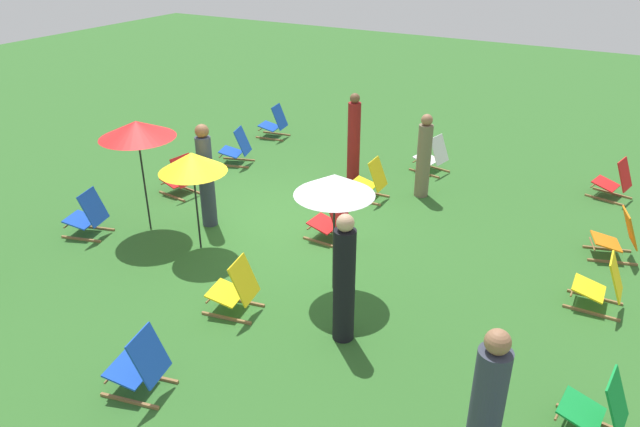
{
  "coord_description": "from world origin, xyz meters",
  "views": [
    {
      "loc": [
        7.82,
        5.63,
        4.97
      ],
      "look_at": [
        0.0,
        1.2,
        0.5
      ],
      "focal_mm": 33.25,
      "sensor_mm": 36.0,
      "label": 1
    }
  ],
  "objects_px": {
    "umbrella_1": "(192,162)",
    "person_4": "(354,139)",
    "deckchair_1": "(598,410)",
    "deckchair_12": "(275,123)",
    "person_3": "(486,414)",
    "person_0": "(344,281)",
    "umbrella_0": "(334,185)",
    "umbrella_2": "(137,129)",
    "deckchair_2": "(602,285)",
    "deckchair_13": "(237,148)",
    "deckchair_4": "(433,156)",
    "person_2": "(206,177)",
    "deckchair_9": "(371,181)",
    "deckchair_3": "(618,237)",
    "person_1": "(424,157)",
    "deckchair_11": "(235,289)",
    "deckchair_14": "(331,221)",
    "deckchair_0": "(180,177)",
    "deckchair_10": "(140,366)",
    "deckchair_6": "(615,181)",
    "deckchair_8": "(88,216)"
  },
  "relations": [
    {
      "from": "deckchair_8",
      "to": "deckchair_13",
      "type": "bearing_deg",
      "value": 161.0
    },
    {
      "from": "deckchair_6",
      "to": "deckchair_11",
      "type": "distance_m",
      "value": 7.93
    },
    {
      "from": "umbrella_0",
      "to": "umbrella_1",
      "type": "distance_m",
      "value": 2.54
    },
    {
      "from": "deckchair_0",
      "to": "person_2",
      "type": "xyz_separation_m",
      "value": [
        0.75,
        1.33,
        0.56
      ]
    },
    {
      "from": "deckchair_9",
      "to": "umbrella_1",
      "type": "distance_m",
      "value": 3.78
    },
    {
      "from": "deckchair_4",
      "to": "person_2",
      "type": "bearing_deg",
      "value": -20.44
    },
    {
      "from": "deckchair_3",
      "to": "deckchair_4",
      "type": "relative_size",
      "value": 1.04
    },
    {
      "from": "deckchair_3",
      "to": "deckchair_4",
      "type": "bearing_deg",
      "value": -134.67
    },
    {
      "from": "deckchair_1",
      "to": "deckchair_12",
      "type": "relative_size",
      "value": 1.0
    },
    {
      "from": "deckchair_4",
      "to": "deckchair_3",
      "type": "bearing_deg",
      "value": 73.21
    },
    {
      "from": "deckchair_14",
      "to": "deckchair_0",
      "type": "bearing_deg",
      "value": -90.51
    },
    {
      "from": "deckchair_14",
      "to": "person_2",
      "type": "height_order",
      "value": "person_2"
    },
    {
      "from": "deckchair_2",
      "to": "deckchair_10",
      "type": "bearing_deg",
      "value": -45.76
    },
    {
      "from": "deckchair_1",
      "to": "deckchair_11",
      "type": "relative_size",
      "value": 1.0
    },
    {
      "from": "person_2",
      "to": "umbrella_2",
      "type": "bearing_deg",
      "value": -177.84
    },
    {
      "from": "umbrella_0",
      "to": "deckchair_1",
      "type": "bearing_deg",
      "value": 73.19
    },
    {
      "from": "umbrella_2",
      "to": "deckchair_1",
      "type": "bearing_deg",
      "value": 80.85
    },
    {
      "from": "person_3",
      "to": "deckchair_6",
      "type": "bearing_deg",
      "value": 6.26
    },
    {
      "from": "umbrella_0",
      "to": "umbrella_2",
      "type": "height_order",
      "value": "umbrella_2"
    },
    {
      "from": "person_3",
      "to": "person_0",
      "type": "bearing_deg",
      "value": 68.01
    },
    {
      "from": "deckchair_4",
      "to": "deckchair_12",
      "type": "xyz_separation_m",
      "value": [
        -0.25,
        -4.28,
        0.0
      ]
    },
    {
      "from": "umbrella_1",
      "to": "deckchair_9",
      "type": "bearing_deg",
      "value": 152.63
    },
    {
      "from": "deckchair_12",
      "to": "deckchair_3",
      "type": "bearing_deg",
      "value": 65.49
    },
    {
      "from": "deckchair_9",
      "to": "deckchair_14",
      "type": "xyz_separation_m",
      "value": [
        1.87,
        0.14,
        0.0
      ]
    },
    {
      "from": "deckchair_11",
      "to": "person_0",
      "type": "distance_m",
      "value": 1.67
    },
    {
      "from": "umbrella_0",
      "to": "umbrella_2",
      "type": "xyz_separation_m",
      "value": [
        -0.07,
        -3.77,
        0.16
      ]
    },
    {
      "from": "deckchair_4",
      "to": "person_0",
      "type": "xyz_separation_m",
      "value": [
        6.06,
        0.97,
        0.51
      ]
    },
    {
      "from": "deckchair_4",
      "to": "umbrella_2",
      "type": "height_order",
      "value": "umbrella_2"
    },
    {
      "from": "deckchair_1",
      "to": "umbrella_2",
      "type": "bearing_deg",
      "value": -93.34
    },
    {
      "from": "deckchair_1",
      "to": "deckchair_10",
      "type": "relative_size",
      "value": 0.99
    },
    {
      "from": "deckchair_11",
      "to": "deckchair_12",
      "type": "distance_m",
      "value": 7.49
    },
    {
      "from": "deckchair_13",
      "to": "person_3",
      "type": "bearing_deg",
      "value": 34.05
    },
    {
      "from": "umbrella_1",
      "to": "deckchair_14",
      "type": "bearing_deg",
      "value": 126.4
    },
    {
      "from": "deckchair_3",
      "to": "deckchair_2",
      "type": "bearing_deg",
      "value": -18.8
    },
    {
      "from": "deckchair_13",
      "to": "person_2",
      "type": "bearing_deg",
      "value": 9.61
    },
    {
      "from": "person_0",
      "to": "person_1",
      "type": "bearing_deg",
      "value": -93.36
    },
    {
      "from": "umbrella_1",
      "to": "person_4",
      "type": "height_order",
      "value": "person_4"
    },
    {
      "from": "deckchair_13",
      "to": "deckchair_8",
      "type": "bearing_deg",
      "value": -20.43
    },
    {
      "from": "deckchair_2",
      "to": "deckchair_13",
      "type": "bearing_deg",
      "value": -104.94
    },
    {
      "from": "deckchair_3",
      "to": "person_4",
      "type": "height_order",
      "value": "person_4"
    },
    {
      "from": "person_0",
      "to": "deckchair_3",
      "type": "bearing_deg",
      "value": -137.65
    },
    {
      "from": "deckchair_1",
      "to": "deckchair_9",
      "type": "xyz_separation_m",
      "value": [
        -4.31,
        -4.65,
        0.0
      ]
    },
    {
      "from": "person_1",
      "to": "deckchair_9",
      "type": "bearing_deg",
      "value": 59.42
    },
    {
      "from": "deckchair_2",
      "to": "person_4",
      "type": "xyz_separation_m",
      "value": [
        -2.49,
        -5.15,
        0.52
      ]
    },
    {
      "from": "deckchair_0",
      "to": "umbrella_1",
      "type": "relative_size",
      "value": 0.49
    },
    {
      "from": "umbrella_1",
      "to": "deckchair_13",
      "type": "bearing_deg",
      "value": -152.73
    },
    {
      "from": "deckchair_9",
      "to": "person_3",
      "type": "relative_size",
      "value": 0.46
    },
    {
      "from": "deckchair_1",
      "to": "deckchair_9",
      "type": "bearing_deg",
      "value": -126.99
    },
    {
      "from": "deckchair_1",
      "to": "deckchair_2",
      "type": "bearing_deg",
      "value": -168.54
    },
    {
      "from": "person_0",
      "to": "person_4",
      "type": "distance_m",
      "value": 5.4
    }
  ]
}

